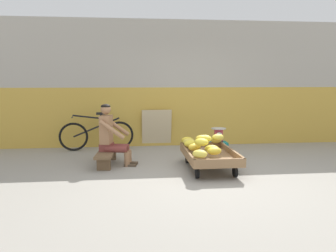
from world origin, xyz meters
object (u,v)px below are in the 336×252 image
(low_bench, at_px, (107,154))
(vendor_seated, at_px, (111,135))
(bicycle_near_left, at_px, (97,135))
(sign_board, at_px, (157,128))
(banana_cart, at_px, (209,156))
(plastic_crate, at_px, (218,149))
(weighing_scale, at_px, (218,135))

(low_bench, distance_m, vendor_seated, 0.38)
(bicycle_near_left, distance_m, sign_board, 1.41)
(low_bench, bearing_deg, banana_cart, -16.38)
(vendor_seated, bearing_deg, plastic_crate, 12.42)
(banana_cart, bearing_deg, weighing_scale, 67.11)
(vendor_seated, xyz_separation_m, plastic_crate, (2.17, 0.48, -0.42))
(bicycle_near_left, bearing_deg, vendor_seated, -73.38)
(low_bench, distance_m, sign_board, 1.96)
(banana_cart, distance_m, weighing_scale, 1.11)
(banana_cart, relative_size, weighing_scale, 4.81)
(banana_cart, relative_size, bicycle_near_left, 0.87)
(banana_cart, relative_size, sign_board, 1.63)
(vendor_seated, height_order, sign_board, vendor_seated)
(banana_cart, height_order, low_bench, banana_cart)
(banana_cart, xyz_separation_m, sign_board, (-0.78, 2.17, 0.20))
(banana_cart, height_order, sign_board, sign_board)
(banana_cart, distance_m, plastic_crate, 1.09)
(low_bench, bearing_deg, vendor_seated, -11.15)
(banana_cart, xyz_separation_m, weighing_scale, (0.42, 1.00, 0.21))
(low_bench, bearing_deg, plastic_crate, 11.55)
(weighing_scale, bearing_deg, banana_cart, -112.89)
(banana_cart, xyz_separation_m, low_bench, (-1.83, 0.54, -0.04))
(low_bench, distance_m, plastic_crate, 2.30)
(weighing_scale, bearing_deg, vendor_seated, -167.60)
(low_bench, xyz_separation_m, bicycle_near_left, (-0.33, 1.37, 0.15))
(plastic_crate, xyz_separation_m, sign_board, (-1.20, 1.17, 0.29))
(plastic_crate, bearing_deg, weighing_scale, -90.00)
(plastic_crate, xyz_separation_m, bicycle_near_left, (-2.58, 0.91, 0.20))
(banana_cart, height_order, bicycle_near_left, bicycle_near_left)
(banana_cart, relative_size, low_bench, 1.29)
(low_bench, height_order, bicycle_near_left, bicycle_near_left)
(weighing_scale, relative_size, bicycle_near_left, 0.18)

